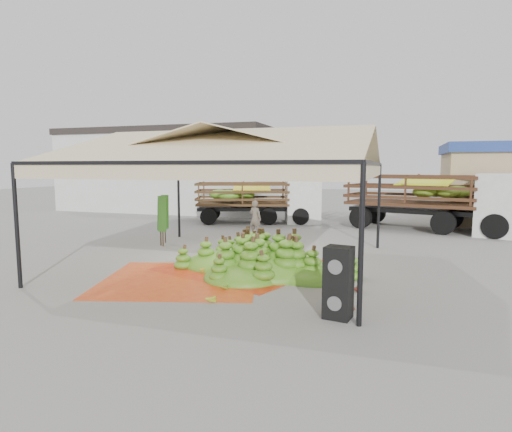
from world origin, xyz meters
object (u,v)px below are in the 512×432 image
(speaker_stack, at_px, (338,283))
(truck_left, at_px, (263,197))
(banana_heap, at_px, (267,252))
(vendor, at_px, (255,218))
(truck_right, at_px, (441,195))

(speaker_stack, relative_size, truck_left, 0.21)
(speaker_stack, bearing_deg, truck_left, 122.83)
(banana_heap, relative_size, vendor, 3.49)
(vendor, xyz_separation_m, truck_right, (7.61, 3.90, 0.87))
(banana_heap, relative_size, truck_left, 0.78)
(banana_heap, distance_m, vendor, 6.39)
(truck_right, bearing_deg, banana_heap, -103.94)
(speaker_stack, distance_m, truck_right, 13.29)
(speaker_stack, xyz_separation_m, truck_left, (-5.63, 13.27, 0.64))
(banana_heap, relative_size, speaker_stack, 3.73)
(banana_heap, xyz_separation_m, truck_left, (-3.27, 10.20, 0.78))
(speaker_stack, xyz_separation_m, truck_right, (2.95, 12.93, 0.92))
(vendor, distance_m, truck_right, 8.60)
(speaker_stack, height_order, vendor, vendor)
(truck_left, height_order, truck_right, truck_right)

